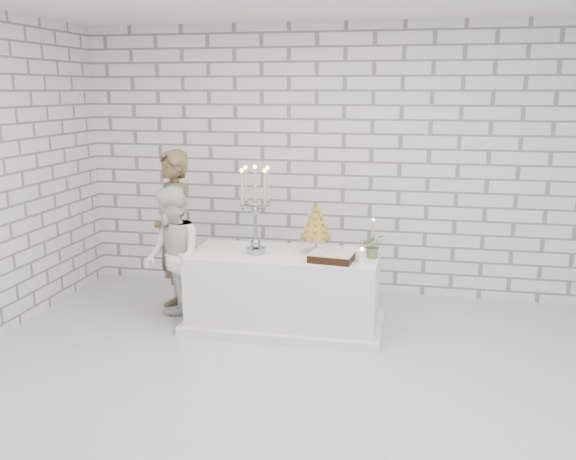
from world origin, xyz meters
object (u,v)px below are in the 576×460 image
object	(u,v)px
bride	(172,258)
candelabra	(255,210)
groom	(174,232)
croquembouche	(316,229)
cake_table	(284,290)

from	to	relation	value
bride	candelabra	size ratio (longest dim) A/B	1.63
groom	croquembouche	bearing A→B (deg)	47.21
croquembouche	bride	bearing A→B (deg)	-168.63
bride	candelabra	xyz separation A→B (m)	(0.80, 0.14, 0.48)
cake_table	groom	world-z (taller)	groom
candelabra	croquembouche	size ratio (longest dim) A/B	1.80
cake_table	croquembouche	xyz separation A→B (m)	(0.29, 0.08, 0.61)
cake_table	candelabra	distance (m)	0.85
cake_table	croquembouche	size ratio (longest dim) A/B	3.82
groom	croquembouche	xyz separation A→B (m)	(1.50, -0.14, 0.14)
cake_table	candelabra	bearing A→B (deg)	-168.68
bride	croquembouche	xyz separation A→B (m)	(1.36, 0.27, 0.29)
candelabra	bride	bearing A→B (deg)	-169.80
groom	bride	distance (m)	0.46
cake_table	bride	xyz separation A→B (m)	(-1.07, -0.20, 0.32)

